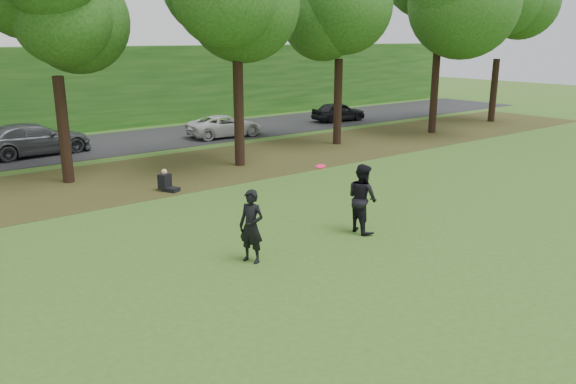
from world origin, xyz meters
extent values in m
plane|color=#365219|center=(0.00, 0.00, 0.00)|extent=(120.00, 120.00, 0.00)
cube|color=#3F2D16|center=(0.00, 13.00, 0.01)|extent=(60.00, 7.00, 0.01)
cube|color=black|center=(0.00, 21.00, 0.01)|extent=(70.00, 7.00, 0.02)
cube|color=#184614|center=(0.00, 27.00, 2.50)|extent=(70.00, 3.00, 5.00)
imported|color=black|center=(-1.93, 2.72, 0.94)|extent=(0.68, 0.80, 1.88)
imported|color=black|center=(1.89, 2.64, 1.01)|extent=(0.89, 1.08, 2.03)
imported|color=#45464D|center=(-2.59, 20.29, 0.79)|extent=(5.45, 2.59, 1.53)
imported|color=silver|center=(7.48, 19.09, 0.63)|extent=(4.56, 2.38, 1.22)
imported|color=black|center=(16.84, 19.65, 0.66)|extent=(3.92, 1.96, 1.28)
cylinder|color=#FF1553|center=(0.29, 2.65, 2.18)|extent=(0.37, 0.37, 0.07)
cube|color=black|center=(-0.48, 10.11, 0.08)|extent=(0.60, 0.68, 0.16)
cube|color=black|center=(-0.59, 10.37, 0.36)|extent=(0.52, 0.48, 0.56)
sphere|color=tan|center=(-0.59, 10.37, 0.72)|extent=(0.22, 0.22, 0.22)
cylinder|color=black|center=(-3.00, 13.90, 2.06)|extent=(0.44, 0.44, 4.12)
cylinder|color=black|center=(4.00, 12.30, 2.31)|extent=(0.44, 0.44, 4.62)
cylinder|color=black|center=(11.00, 13.50, 2.23)|extent=(0.44, 0.44, 4.45)
cylinder|color=black|center=(18.00, 12.70, 2.58)|extent=(0.44, 0.44, 5.17)
cylinder|color=black|center=(25.00, 13.20, 2.08)|extent=(0.44, 0.44, 4.16)
sphere|color=#184614|center=(25.00, 13.20, 6.93)|extent=(5.60, 5.60, 5.60)
camera|label=1|loc=(-9.40, -8.30, 5.48)|focal=35.00mm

